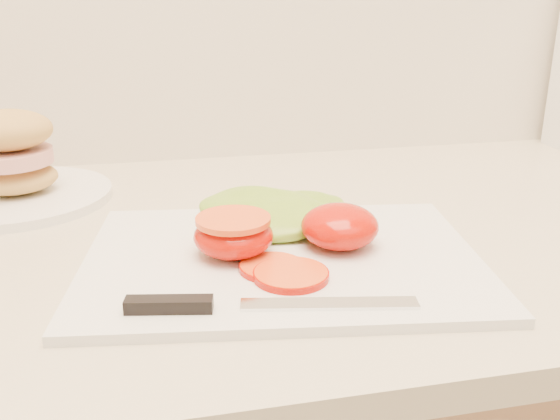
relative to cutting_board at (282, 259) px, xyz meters
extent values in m
cube|color=silver|center=(0.00, 0.00, 0.00)|extent=(0.44, 0.34, 0.01)
ellipsoid|color=red|center=(0.06, 0.01, 0.03)|extent=(0.08, 0.08, 0.04)
ellipsoid|color=red|center=(-0.05, 0.01, 0.03)|extent=(0.08, 0.08, 0.04)
cylinder|color=red|center=(-0.05, 0.01, 0.04)|extent=(0.08, 0.08, 0.01)
cylinder|color=orange|center=(0.00, -0.05, 0.01)|extent=(0.07, 0.07, 0.01)
cylinder|color=orange|center=(-0.02, -0.03, 0.01)|extent=(0.06, 0.06, 0.01)
ellipsoid|color=#98C634|center=(0.00, 0.08, 0.02)|extent=(0.19, 0.19, 0.03)
ellipsoid|color=#98C634|center=(0.05, 0.08, 0.02)|extent=(0.14, 0.13, 0.03)
cube|color=silver|center=(0.02, -0.11, 0.01)|extent=(0.15, 0.05, 0.00)
cube|color=black|center=(-0.12, -0.09, 0.01)|extent=(0.08, 0.03, 0.01)
cylinder|color=white|center=(-0.30, 0.27, 0.00)|extent=(0.25, 0.25, 0.01)
ellipsoid|color=#B18D44|center=(-0.30, 0.27, 0.03)|extent=(0.11, 0.10, 0.04)
cylinder|color=#D8938C|center=(-0.30, 0.27, 0.05)|extent=(0.11, 0.11, 0.02)
ellipsoid|color=#B18D44|center=(-0.30, 0.27, 0.09)|extent=(0.11, 0.10, 0.05)
camera|label=1|loc=(-0.13, -0.57, 0.26)|focal=40.00mm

